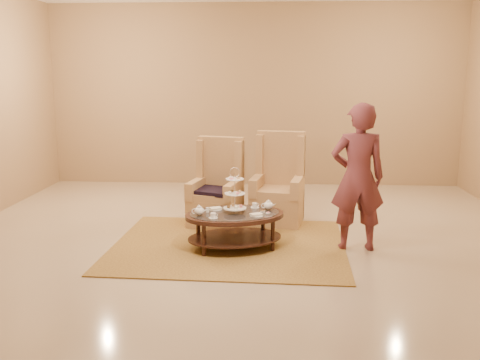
# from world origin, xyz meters

# --- Properties ---
(ground) EXTENTS (8.00, 8.00, 0.00)m
(ground) POSITION_xyz_m (0.00, 0.00, 0.00)
(ground) COLOR tan
(ground) RESTS_ON ground
(ceiling) EXTENTS (8.00, 8.00, 0.02)m
(ceiling) POSITION_xyz_m (0.00, 0.00, 0.00)
(ceiling) COLOR silver
(ceiling) RESTS_ON ground
(wall_back) EXTENTS (8.00, 0.04, 3.50)m
(wall_back) POSITION_xyz_m (0.00, 4.00, 1.75)
(wall_back) COLOR #9B7A54
(wall_back) RESTS_ON ground
(rug) EXTENTS (3.04, 2.57, 0.02)m
(rug) POSITION_xyz_m (-0.19, 0.06, 0.01)
(rug) COLOR #A5863A
(rug) RESTS_ON ground
(tea_table) EXTENTS (1.45, 1.18, 1.05)m
(tea_table) POSITION_xyz_m (-0.11, -0.05, 0.38)
(tea_table) COLOR black
(tea_table) RESTS_ON ground
(armchair_left) EXTENTS (0.82, 0.84, 1.27)m
(armchair_left) POSITION_xyz_m (-0.45, 1.08, 0.43)
(armchair_left) COLOR tan
(armchair_left) RESTS_ON ground
(armchair_right) EXTENTS (0.84, 0.86, 1.33)m
(armchair_right) POSITION_xyz_m (0.45, 1.26, 0.45)
(armchair_right) COLOR tan
(armchair_right) RESTS_ON ground
(person) EXTENTS (0.69, 0.47, 1.84)m
(person) POSITION_xyz_m (1.41, 0.03, 0.92)
(person) COLOR #5F282E
(person) RESTS_ON ground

